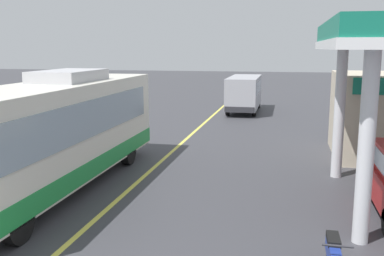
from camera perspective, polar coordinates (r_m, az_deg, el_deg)
name	(u,v)px	position (r m, az deg, el deg)	size (l,w,h in m)	color
ground	(203,124)	(25.96, 1.40, 0.48)	(120.00, 120.00, 0.00)	#38383D
lane_divider_stripe	(183,142)	(21.16, -1.13, -1.75)	(0.16, 50.00, 0.01)	#D8CC4C
coach_bus_main	(57,135)	(14.42, -17.00, -0.91)	(2.60, 11.04, 3.69)	silver
minibus_opposing_lane	(244,91)	(31.23, 6.72, 4.78)	(2.04, 6.13, 2.44)	#A5A5AD
motorcycle_parked_forecourt	(333,256)	(9.33, 17.68, -15.33)	(0.55, 1.80, 0.92)	black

